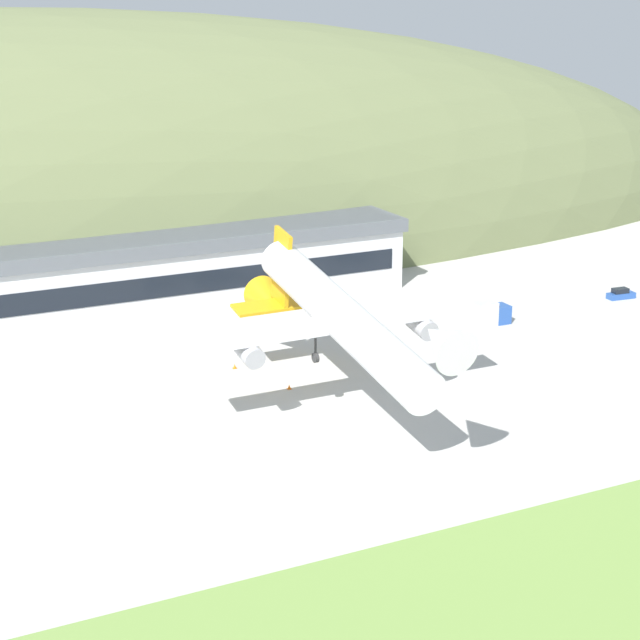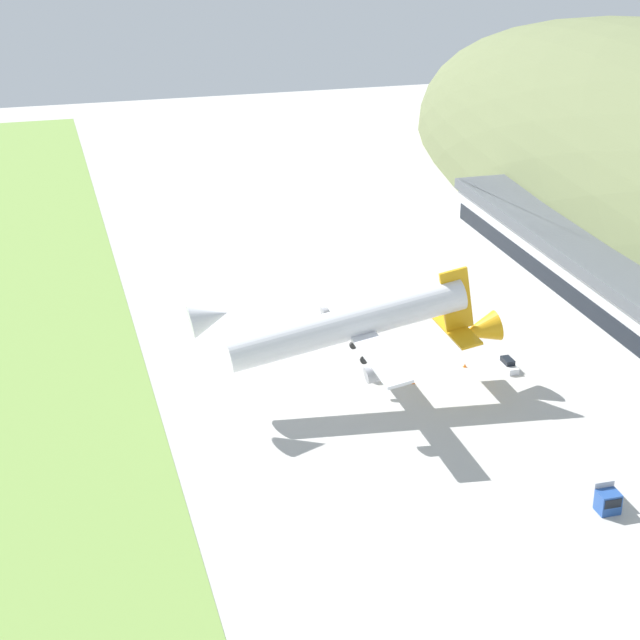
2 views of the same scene
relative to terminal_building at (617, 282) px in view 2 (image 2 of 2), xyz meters
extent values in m
plane|color=#B7B5AF|center=(14.06, -49.68, -6.32)|extent=(418.78, 418.78, 0.00)
cube|color=#759947|center=(14.06, -89.90, -6.28)|extent=(376.90, 23.39, 0.08)
cube|color=silver|center=(0.00, 0.02, -0.74)|extent=(97.65, 16.86, 11.15)
cube|color=#565B60|center=(0.00, 0.02, 3.83)|extent=(98.85, 18.06, 2.01)
cube|color=black|center=(0.00, -8.46, -1.30)|extent=(93.74, 0.16, 3.12)
cylinder|color=silver|center=(15.89, -51.69, 5.14)|extent=(4.62, 34.46, 10.23)
cone|color=silver|center=(15.89, -71.05, 8.40)|extent=(4.53, 5.77, 5.31)
cone|color=orange|center=(15.89, -31.88, 1.81)|extent=(4.53, 6.68, 5.47)
cube|color=orange|center=(15.89, -35.53, 7.04)|extent=(0.50, 5.64, 9.80)
cube|color=orange|center=(15.89, -35.30, 2.39)|extent=(12.02, 3.25, 0.89)
cube|color=silver|center=(15.89, -50.01, 4.05)|extent=(35.09, 3.62, 1.04)
cylinder|color=#9E9EA3|center=(5.37, -50.54, 2.59)|extent=(2.30, 3.93, 2.87)
cylinder|color=#9E9EA3|center=(26.42, -50.54, 2.59)|extent=(2.30, 3.93, 2.87)
cylinder|color=#2D2D2D|center=(13.35, -50.01, 1.68)|extent=(0.28, 0.28, 2.20)
cylinder|color=#2D2D2D|center=(13.35, -50.01, 0.58)|extent=(0.45, 1.10, 1.10)
cylinder|color=#2D2D2D|center=(18.44, -50.01, 1.68)|extent=(0.28, 0.28, 2.20)
cylinder|color=#2D2D2D|center=(18.44, -50.01, 0.58)|extent=(0.45, 1.10, 1.10)
cylinder|color=#2D2D2D|center=(15.89, -63.48, 4.06)|extent=(0.22, 0.22, 1.98)
cylinder|color=#2D2D2D|center=(15.89, -63.48, 3.07)|extent=(0.30, 0.82, 0.82)
cube|color=silver|center=(13.67, -25.56, -5.85)|extent=(4.53, 1.68, 0.93)
cube|color=black|center=(13.44, -25.56, -5.00)|extent=(2.50, 1.41, 0.76)
cube|color=#264C99|center=(51.93, -30.40, -5.01)|extent=(2.24, 2.57, 2.62)
cube|color=black|center=(53.07, -30.41, -4.54)|extent=(0.09, 2.17, 1.15)
cube|color=#B7B7BC|center=(48.45, -30.39, -4.64)|extent=(4.74, 2.58, 3.36)
cube|color=orange|center=(11.18, -31.49, -6.30)|extent=(0.52, 0.52, 0.03)
cone|color=orange|center=(11.18, -31.49, -6.01)|extent=(0.40, 0.40, 0.55)
cube|color=orange|center=(14.28, -41.00, -6.30)|extent=(0.52, 0.52, 0.03)
cone|color=orange|center=(14.28, -41.00, -6.01)|extent=(0.40, 0.40, 0.55)
camera|label=1|loc=(-34.66, -148.40, 38.98)|focal=60.00mm
camera|label=2|loc=(145.74, -91.83, 65.02)|focal=60.00mm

